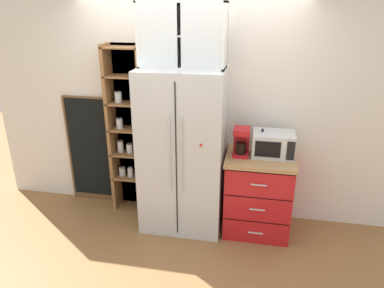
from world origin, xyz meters
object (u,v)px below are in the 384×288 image
object	(u,v)px
microwave	(273,144)
bottle_cobalt	(262,143)
bottle_amber	(262,143)
coffee_maker	(241,141)
mug_navy	(261,151)
refrigerator	(183,151)
chalkboard_menu	(90,150)

from	to	relation	value
microwave	bottle_cobalt	size ratio (longest dim) A/B	1.54
bottle_amber	coffee_maker	bearing A→B (deg)	-162.77
microwave	bottle_cobalt	bearing A→B (deg)	176.18
microwave	mug_navy	bearing A→B (deg)	-174.28
refrigerator	microwave	bearing A→B (deg)	4.51
coffee_maker	bottle_cobalt	size ratio (longest dim) A/B	1.09
refrigerator	microwave	distance (m)	0.98
coffee_maker	bottle_cobalt	world-z (taller)	coffee_maker
bottle_cobalt	refrigerator	bearing A→B (deg)	-174.28
refrigerator	coffee_maker	xyz separation A→B (m)	(0.63, 0.03, 0.15)
coffee_maker	mug_navy	world-z (taller)	coffee_maker
refrigerator	mug_navy	world-z (taller)	refrigerator
mug_navy	microwave	bearing A→B (deg)	5.72
mug_navy	coffee_maker	bearing A→B (deg)	-172.14
bottle_amber	chalkboard_menu	xyz separation A→B (m)	(-2.13, 0.21, -0.33)
bottle_cobalt	chalkboard_menu	world-z (taller)	chalkboard_menu
refrigerator	coffee_maker	bearing A→B (deg)	3.13
refrigerator	bottle_amber	xyz separation A→B (m)	(0.85, 0.10, 0.12)
refrigerator	bottle_cobalt	world-z (taller)	refrigerator
bottle_amber	chalkboard_menu	distance (m)	2.16
refrigerator	bottle_amber	bearing A→B (deg)	6.80
mug_navy	bottle_amber	xyz separation A→B (m)	(-0.00, 0.04, 0.08)
bottle_cobalt	mug_navy	bearing A→B (deg)	-84.29
mug_navy	bottle_amber	world-z (taller)	bottle_amber
coffee_maker	bottle_cobalt	xyz separation A→B (m)	(0.21, 0.05, -0.03)
coffee_maker	chalkboard_menu	distance (m)	1.97
microwave	bottle_amber	bearing A→B (deg)	168.83
microwave	mug_navy	xyz separation A→B (m)	(-0.12, -0.01, -0.08)
bottle_cobalt	chalkboard_menu	bearing A→B (deg)	174.02
mug_navy	chalkboard_menu	world-z (taller)	chalkboard_menu
microwave	chalkboard_menu	size ratio (longest dim) A/B	0.31
bottle_cobalt	bottle_amber	bearing A→B (deg)	90.00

